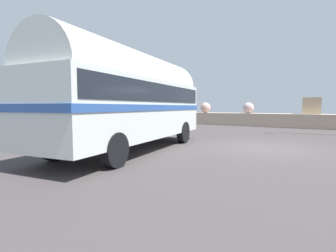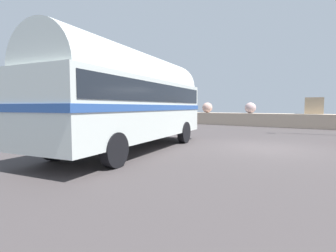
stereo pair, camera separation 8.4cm
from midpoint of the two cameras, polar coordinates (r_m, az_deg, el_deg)
ground at (r=10.93m, az=20.60°, el=-4.64°), size 32.00×26.00×0.02m
breakwater at (r=22.50m, az=27.27°, el=1.39°), size 31.36×2.24×2.49m
vintage_coach at (r=9.71m, az=-8.41°, el=6.59°), size 3.98×8.88×3.70m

